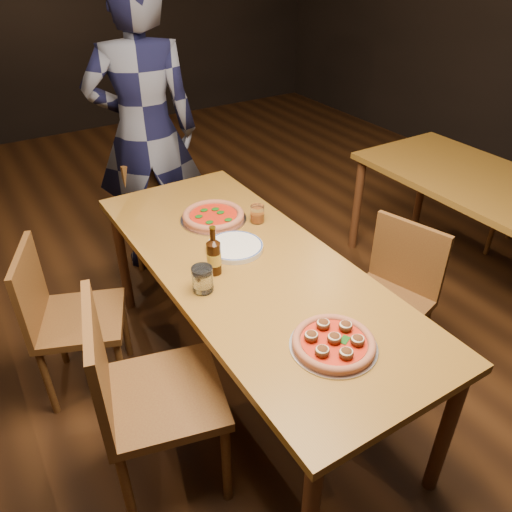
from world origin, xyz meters
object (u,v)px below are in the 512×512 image
chair_main_sw (80,318)px  amber_glass (257,214)px  water_glass (202,279)px  diner (145,134)px  chair_main_nw (164,394)px  chair_end (169,221)px  pizza_meatball (334,342)px  beer_bottle (214,257)px  pizza_margherita (213,216)px  plate_stack (235,247)px  chair_main_e (384,303)px  table_main (250,276)px

chair_main_sw → amber_glass: size_ratio=9.64×
water_glass → diner: (0.32, 1.43, 0.14)m
chair_main_nw → chair_end: bearing=-9.6°
chair_main_sw → pizza_meatball: (0.70, -1.06, 0.33)m
beer_bottle → chair_main_sw: bearing=143.6°
pizza_meatball → pizza_margherita: pizza_meatball is taller
pizza_margherita → pizza_meatball: bearing=-93.9°
plate_stack → beer_bottle: (-0.17, -0.12, 0.07)m
chair_main_nw → beer_bottle: bearing=-38.5°
chair_main_e → plate_stack: 0.83m
chair_main_nw → pizza_margherita: size_ratio=2.82×
chair_main_nw → chair_main_e: 1.22m
chair_main_nw → chair_main_sw: bearing=25.7°
table_main → chair_main_nw: (-0.58, -0.28, -0.19)m
chair_main_e → pizza_margherita: (-0.59, 0.72, 0.34)m
plate_stack → water_glass: 0.35m
amber_glass → chair_end: bearing=102.1°
chair_main_nw → beer_bottle: 0.61m
chair_end → pizza_meatball: size_ratio=2.53×
water_glass → amber_glass: (0.51, 0.38, -0.01)m
amber_glass → table_main: bearing=-126.6°
chair_end → water_glass: size_ratio=7.32×
plate_stack → chair_end: bearing=86.7°
chair_main_sw → water_glass: chair_main_sw is taller
chair_end → diner: diner is taller
water_glass → amber_glass: water_glass is taller
plate_stack → chair_main_e: bearing=-32.5°
water_glass → diner: size_ratio=0.06×
chair_main_e → plate_stack: chair_main_e is taller
plate_stack → diner: (0.05, 1.22, 0.18)m
table_main → water_glass: size_ratio=17.70×
plate_stack → water_glass: size_ratio=2.39×
pizza_margherita → diner: 0.92m
plate_stack → water_glass: bearing=-142.9°
pizza_meatball → amber_glass: size_ratio=3.59×
diner → chair_end: bearing=109.9°
pizza_margherita → plate_stack: size_ratio=1.29×
beer_bottle → pizza_margherita: bearing=62.9°
chair_end → diner: 0.58m
amber_glass → beer_bottle: bearing=-144.2°
chair_main_sw → pizza_margherita: bearing=-66.2°
table_main → amber_glass: amber_glass is taller
pizza_margherita → diner: diner is taller
chair_main_e → amber_glass: size_ratio=9.44×
pizza_meatball → diner: size_ratio=0.17×
chair_end → plate_stack: (-0.06, -1.01, 0.35)m
pizza_meatball → pizza_margherita: size_ratio=0.93×
diner → plate_stack: bearing=104.3°
chair_end → plate_stack: 1.07m
beer_bottle → amber_glass: (0.41, 0.29, -0.04)m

